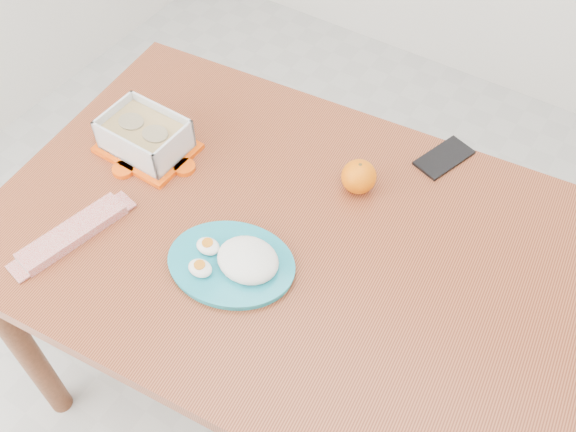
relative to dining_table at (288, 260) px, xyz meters
The scene contains 6 objects.
dining_table is the anchor object (origin of this frame).
food_container 0.43m from the dining_table, behind, with size 0.21×0.16×0.09m.
orange_fruit 0.24m from the dining_table, 72.16° to the left, with size 0.08×0.08×0.08m, color orange.
rice_plate 0.18m from the dining_table, 108.06° to the right, with size 0.31×0.31×0.07m.
candy_bar 0.46m from the dining_table, 146.57° to the right, with size 0.23×0.06×0.02m, color #B50F09.
smartphone 0.43m from the dining_table, 63.71° to the left, with size 0.07×0.14×0.01m, color black.
Camera 1 is at (0.25, -0.58, 1.82)m, focal length 40.00 mm.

